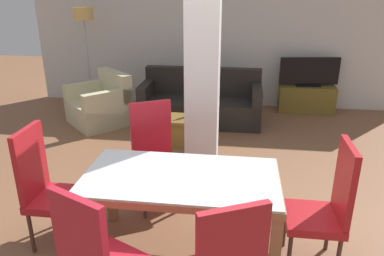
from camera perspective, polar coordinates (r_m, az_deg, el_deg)
name	(u,v)px	position (r m, az deg, el deg)	size (l,w,h in m)	color
ground_plane	(182,250)	(3.56, -1.59, -18.13)	(18.00, 18.00, 0.00)	brown
back_wall	(218,35)	(7.30, 4.02, 13.94)	(7.20, 0.09, 2.70)	silver
divider_pillar	(203,72)	(4.14, 1.64, 8.49)	(0.36, 0.36, 2.70)	silver
dining_table	(181,192)	(3.22, -1.70, -9.73)	(1.64, 0.89, 0.77)	#966C45
dining_chair_far_left	(154,152)	(3.99, -5.74, -3.72)	(0.62, 0.62, 1.12)	red
dining_chair_head_right	(327,204)	(3.28, 19.84, -10.88)	(0.46, 0.46, 1.12)	#B21B22
dining_chair_head_left	(46,185)	(3.60, -21.33, -8.05)	(0.46, 0.46, 1.12)	#B21B23
sofa	(201,104)	(6.50, 1.39, 3.61)	(2.03, 0.86, 0.89)	black
armchair	(101,106)	(6.59, -13.68, 3.21)	(1.25, 1.24, 0.87)	beige
coffee_table	(183,131)	(5.56, -1.32, -0.40)	(0.65, 0.46, 0.42)	brown
bottle	(189,109)	(5.52, -0.53, 2.91)	(0.06, 0.06, 0.29)	#B2B7BC
tv_stand	(306,99)	(7.34, 17.01, 4.29)	(1.01, 0.40, 0.49)	brown
tv_screen	(309,72)	(7.22, 17.44, 8.11)	(1.08, 0.26, 0.53)	black
floor_lamp	(84,24)	(7.29, -16.10, 15.04)	(0.35, 0.35, 1.87)	#B7B7BC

